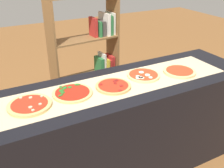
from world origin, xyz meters
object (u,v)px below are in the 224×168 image
pizza_plain_4 (179,72)px  bookshelf (93,58)px  pizza_pepperoni_2 (113,86)px  pizza_mushroom_0 (30,105)px  pizza_spinach_1 (72,93)px  pizza_mozzarella_3 (143,75)px

pizza_plain_4 → bookshelf: 1.19m
pizza_pepperoni_2 → bookshelf: bearing=74.2°
pizza_mushroom_0 → pizza_spinach_1: pizza_mushroom_0 is taller
pizza_spinach_1 → pizza_pepperoni_2: same height
pizza_pepperoni_2 → bookshelf: (0.31, 1.10, -0.20)m
pizza_mozzarella_3 → pizza_spinach_1: bearing=-179.3°
pizza_mushroom_0 → pizza_pepperoni_2: bearing=-1.4°
pizza_mushroom_0 → pizza_mozzarella_3: (0.96, 0.04, -0.00)m
pizza_mushroom_0 → pizza_spinach_1: bearing=5.6°
pizza_mushroom_0 → pizza_plain_4: bearing=-2.0°
pizza_mozzarella_3 → pizza_plain_4: pizza_mozzarella_3 is taller
pizza_mozzarella_3 → pizza_plain_4: 0.33m
pizza_pepperoni_2 → pizza_plain_4: bearing=-2.6°
pizza_mushroom_0 → pizza_spinach_1: size_ratio=1.00×
pizza_mushroom_0 → pizza_plain_4: 1.28m
pizza_spinach_1 → bookshelf: 1.24m
pizza_mozzarella_3 → bookshelf: 1.06m
pizza_spinach_1 → pizza_plain_4: (0.96, -0.08, 0.00)m
pizza_pepperoni_2 → bookshelf: size_ratio=0.19×
pizza_mushroom_0 → bookshelf: bookshelf is taller
pizza_mushroom_0 → pizza_pepperoni_2: pizza_mushroom_0 is taller
pizza_plain_4 → bookshelf: (-0.33, 1.13, -0.20)m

